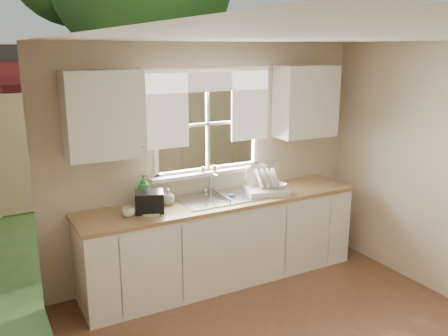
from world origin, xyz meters
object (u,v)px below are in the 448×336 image
dish_rack (266,187)px  cup (128,212)px  soap_bottle_a (144,191)px  black_appliance (149,202)px

dish_rack → cup: size_ratio=4.14×
dish_rack → soap_bottle_a: (-1.31, 0.17, 0.10)m
dish_rack → soap_bottle_a: size_ratio=1.49×
cup → black_appliance: 0.24m
soap_bottle_a → dish_rack: bearing=-32.3°
soap_bottle_a → cup: size_ratio=2.78×
black_appliance → dish_rack: bearing=17.1°
soap_bottle_a → black_appliance: bearing=-111.9°
dish_rack → cup: bearing=-179.4°
cup → soap_bottle_a: bearing=21.5°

